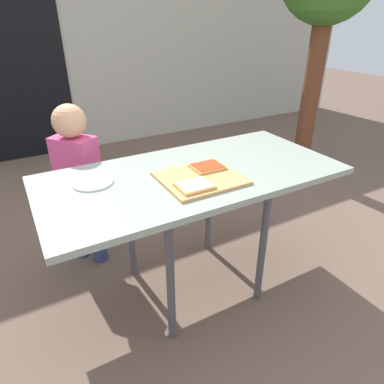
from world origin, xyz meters
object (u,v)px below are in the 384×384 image
(dining_table, at_px, (193,182))
(plate_white_left, at_px, (93,182))
(pizza_slice_far_right, at_px, (208,167))
(child_left, at_px, (79,177))
(pizza_slice_near_left, at_px, (195,186))
(cutting_board, at_px, (200,178))

(dining_table, distance_m, plate_white_left, 0.48)
(dining_table, relative_size, plate_white_left, 7.79)
(pizza_slice_far_right, relative_size, child_left, 0.16)
(dining_table, height_order, pizza_slice_near_left, pizza_slice_near_left)
(dining_table, distance_m, cutting_board, 0.11)
(cutting_board, distance_m, pizza_slice_near_left, 0.11)
(dining_table, xyz_separation_m, pizza_slice_near_left, (-0.09, -0.17, 0.08))
(plate_white_left, height_order, child_left, child_left)
(plate_white_left, bearing_deg, cutting_board, -24.91)
(cutting_board, height_order, plate_white_left, cutting_board)
(dining_table, bearing_deg, child_left, 129.18)
(pizza_slice_near_left, bearing_deg, child_left, 116.58)
(cutting_board, distance_m, child_left, 0.80)
(pizza_slice_near_left, distance_m, pizza_slice_far_right, 0.22)
(cutting_board, height_order, pizza_slice_near_left, pizza_slice_near_left)
(cutting_board, bearing_deg, plate_white_left, 155.09)
(plate_white_left, bearing_deg, dining_table, -14.46)
(dining_table, bearing_deg, cutting_board, -97.38)
(dining_table, bearing_deg, plate_white_left, 165.54)
(dining_table, height_order, child_left, child_left)
(cutting_board, bearing_deg, pizza_slice_far_right, 39.91)
(dining_table, relative_size, pizza_slice_far_right, 9.50)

